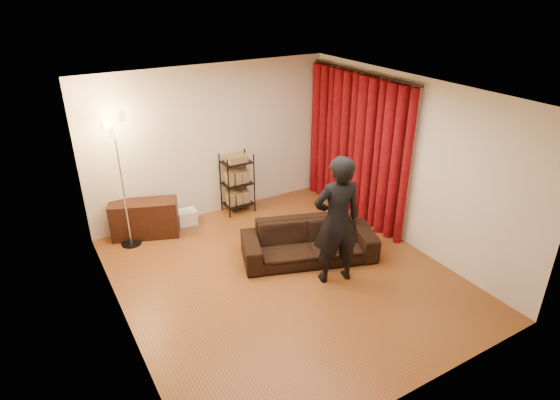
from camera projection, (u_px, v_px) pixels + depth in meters
floor at (284, 276)px, 6.88m from camera, size 5.00×5.00×0.00m
ceiling at (285, 93)px, 5.72m from camera, size 5.00×5.00×0.00m
wall_back at (212, 142)px, 8.24m from camera, size 5.00×0.00×5.00m
wall_front at (423, 290)px, 4.36m from camera, size 5.00×0.00×5.00m
wall_left at (114, 235)px, 5.27m from camera, size 0.00×5.00×5.00m
wall_right at (408, 163)px, 7.33m from camera, size 0.00×5.00×5.00m
curtain_rod at (363, 72)px, 7.63m from camera, size 0.04×2.65×0.04m
curtain at (356, 148)px, 8.18m from camera, size 0.22×2.65×2.55m
sofa at (309, 241)px, 7.21m from camera, size 2.19×1.43×0.60m
person at (337, 221)px, 6.43m from camera, size 0.78×0.61×1.90m
media_cabinet at (145, 219)px, 7.84m from camera, size 1.16×0.77×0.64m
storage_boxes at (188, 217)px, 8.28m from camera, size 0.34×0.28×0.27m
wire_shelf at (237, 183)px, 8.57m from camera, size 0.55×0.42×1.13m
floor_lamp at (122, 183)px, 7.25m from camera, size 0.52×0.52×2.19m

